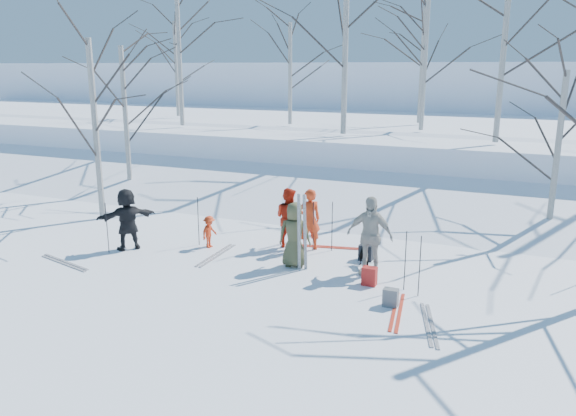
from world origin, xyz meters
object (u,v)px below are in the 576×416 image
at_px(dog, 366,258).
at_px(backpack_red, 369,276).
at_px(skier_redor_behind, 289,218).
at_px(skier_red_north, 309,220).
at_px(skier_red_seated, 209,232).
at_px(skier_grey_west, 127,219).
at_px(backpack_grey, 391,298).
at_px(skier_olive_center, 295,235).
at_px(skier_cream_east, 370,236).
at_px(backpack_dark, 366,253).

height_order(dog, backpack_red, dog).
bearing_deg(backpack_red, skier_redor_behind, 146.68).
relative_size(skier_red_north, skier_red_seated, 1.90).
bearing_deg(dog, skier_grey_west, -27.99).
bearing_deg(backpack_grey, skier_grey_west, 173.22).
height_order(skier_olive_center, skier_cream_east, skier_cream_east).
distance_m(skier_red_north, backpack_grey, 4.04).
bearing_deg(skier_red_north, skier_cream_east, 113.38).
distance_m(skier_olive_center, skier_red_north, 1.36).
height_order(skier_grey_west, backpack_red, skier_grey_west).
bearing_deg(dog, skier_olive_center, -17.36).
relative_size(dog, backpack_red, 1.34).
height_order(skier_cream_east, backpack_grey, skier_cream_east).
distance_m(skier_red_north, skier_cream_east, 2.27).
bearing_deg(backpack_dark, backpack_red, -71.49).
xyz_separation_m(skier_red_north, skier_cream_east, (1.95, -1.14, 0.11)).
bearing_deg(skier_redor_behind, dog, -178.82).
distance_m(skier_grey_west, dog, 6.34).
bearing_deg(skier_red_seated, backpack_red, -96.03).
xyz_separation_m(dog, backpack_grey, (1.11, -2.06, -0.05)).
xyz_separation_m(skier_olive_center, backpack_dark, (1.49, 1.11, -0.60)).
xyz_separation_m(skier_red_north, dog, (1.76, -0.71, -0.59)).
bearing_deg(skier_cream_east, skier_redor_behind, 159.31).
bearing_deg(dog, skier_red_seated, -36.30).
bearing_deg(backpack_dark, backpack_grey, -64.01).
height_order(backpack_red, backpack_dark, backpack_red).
height_order(skier_grey_west, backpack_dark, skier_grey_west).
distance_m(skier_red_north, backpack_red, 2.89).
relative_size(skier_olive_center, skier_cream_east, 0.85).
bearing_deg(skier_red_north, dog, 121.62).
height_order(skier_cream_east, dog, skier_cream_east).
relative_size(skier_cream_east, dog, 3.34).
distance_m(skier_olive_center, backpack_grey, 3.13).
xyz_separation_m(skier_redor_behind, skier_cream_east, (2.55, -1.14, 0.13)).
xyz_separation_m(skier_cream_east, backpack_grey, (0.91, -1.63, -0.75)).
height_order(skier_cream_east, backpack_red, skier_cream_east).
height_order(skier_redor_behind, skier_grey_west, skier_grey_west).
distance_m(skier_redor_behind, backpack_grey, 4.48).
relative_size(dog, backpack_dark, 1.41).
height_order(skier_cream_east, skier_grey_west, skier_cream_east).
distance_m(skier_redor_behind, backpack_red, 3.36).
bearing_deg(backpack_red, dog, 110.13).
relative_size(skier_red_north, skier_grey_west, 1.00).
bearing_deg(skier_cream_east, skier_red_seated, -179.67).
distance_m(skier_cream_east, backpack_grey, 2.01).
distance_m(skier_cream_east, backpack_red, 1.02).
relative_size(skier_cream_east, backpack_dark, 4.71).
xyz_separation_m(dog, backpack_red, (0.40, -1.10, -0.03)).
bearing_deg(backpack_grey, skier_redor_behind, 141.40).
bearing_deg(backpack_grey, skier_red_north, 135.99).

